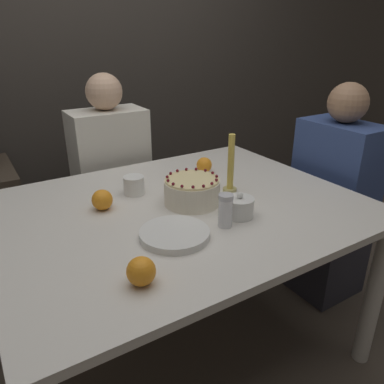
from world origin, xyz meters
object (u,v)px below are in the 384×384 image
Objects in this scene: cake at (192,191)px; candle at (230,170)px; person_man_blue_shirt at (113,193)px; sugar_bowl at (239,207)px; sugar_shaker at (225,210)px; person_woman_floral at (331,209)px.

cake is 0.88× the size of candle.
person_man_blue_shirt reaches higher than cake.
sugar_bowl is (0.09, -0.19, -0.01)m from cake.
person_woman_floral reaches higher than sugar_shaker.
person_woman_floral is (0.86, -0.02, -0.29)m from cake.
cake reaches higher than sugar_bowl.
sugar_bowl is at bearing -118.53° from candle.
person_woman_floral is at bearing -1.65° from cake.
sugar_bowl is 0.43× the size of candle.
sugar_shaker reaches higher than sugar_bowl.
candle is 0.86m from person_man_blue_shirt.
sugar_shaker is at bearing -159.27° from sugar_bowl.
cake is 0.23m from sugar_shaker.
candle is 0.74m from person_woman_floral.
person_woman_floral reaches higher than sugar_bowl.
person_man_blue_shirt is at bearing 93.34° from sugar_shaker.
cake is 0.19× the size of person_man_blue_shirt.
candle reaches higher than sugar_bowl.
candle reaches higher than cake.
person_man_blue_shirt is 1.21m from person_woman_floral.
cake is at bearing 89.31° from sugar_shaker.
sugar_shaker is at bearing -130.18° from candle.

